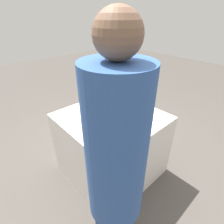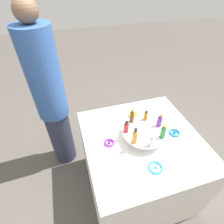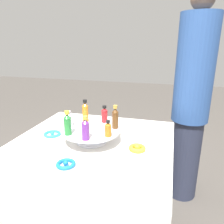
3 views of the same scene
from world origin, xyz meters
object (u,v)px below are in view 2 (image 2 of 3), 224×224
ribbon_bow_gold (133,115)px  ribbon_bow_blue (175,133)px  bottle_amber (146,116)px  bottle_orange (135,137)px  bottle_red (126,127)px  bottle_clear (152,141)px  display_stand (144,133)px  bottle_brown (132,116)px  ribbon_bow_purple (109,143)px  bottle_purple (160,120)px  ribbon_bow_teal (156,167)px  person_figure (51,101)px  bottle_green (163,132)px

ribbon_bow_gold → ribbon_bow_blue: 0.39m
bottle_amber → bottle_orange: size_ratio=0.64×
bottle_red → bottle_clear: bearing=-144.7°
display_stand → ribbon_bow_gold: size_ratio=3.64×
bottle_amber → ribbon_bow_gold: 0.19m
bottle_brown → ribbon_bow_purple: bottle_brown is taller
bottle_purple → bottle_red: size_ratio=1.20×
bottle_red → ribbon_bow_teal: bearing=-161.0°
bottle_purple → person_figure: 0.98m
bottle_amber → ribbon_bow_teal: bearing=166.6°
bottle_green → ribbon_bow_purple: bearing=72.4°
bottle_purple → bottle_orange: bottle_orange is taller
bottle_clear → ribbon_bow_blue: size_ratio=1.02×
bottle_clear → display_stand: bearing=-3.3°
bottle_clear → bottle_red: (0.18, 0.13, 0.01)m
bottle_orange → ribbon_bow_purple: bearing=56.2°
bottle_green → ribbon_bow_gold: size_ratio=1.45×
bottle_clear → ribbon_bow_purple: size_ratio=1.11×
bottle_clear → bottle_green: (0.05, -0.11, 0.02)m
bottle_green → ribbon_bow_gold: (0.36, 0.08, -0.13)m
bottle_purple → bottle_orange: 0.27m
bottle_orange → ribbon_bow_blue: (0.05, -0.39, -0.14)m
display_stand → person_figure: person_figure is taller
bottle_clear → bottle_green: size_ratio=0.71×
display_stand → bottle_purple: bottle_purple is taller
ribbon_bow_purple → ribbon_bow_blue: size_ratio=0.92×
bottle_clear → ribbon_bow_blue: bearing=-68.2°
bottle_red → ribbon_bow_purple: 0.18m
bottle_clear → bottle_orange: bearing=61.0°
bottle_amber → bottle_brown: (0.01, 0.12, 0.02)m
bottle_clear → bottle_purple: size_ratio=0.75×
bottle_red → person_figure: size_ratio=0.06×
display_stand → ribbon_bow_gold: bearing=-5.5°
bottle_orange → ribbon_bow_blue: bearing=-82.1°
ribbon_bow_gold → person_figure: size_ratio=0.06×
bottle_green → bottle_brown: (0.22, 0.16, 0.00)m
ribbon_bow_gold → bottle_brown: bearing=151.1°
ribbon_bow_blue → person_figure: (0.61, 0.94, 0.09)m
ribbon_bow_gold → ribbon_bow_teal: bearing=174.5°
bottle_purple → ribbon_bow_blue: bearing=-110.1°
bottle_green → bottle_amber: bottle_green is taller
ribbon_bow_teal → ribbon_bow_blue: bearing=-50.5°
bottle_green → bottle_amber: size_ratio=1.49×
display_stand → person_figure: size_ratio=0.20×
bottle_green → bottle_amber: bearing=9.6°
bottle_purple → ribbon_bow_gold: 0.30m
bottle_green → bottle_clear: bearing=112.4°
display_stand → ribbon_bow_gold: (0.27, -0.03, -0.04)m
bottle_orange → bottle_brown: bearing=-16.1°
ribbon_bow_purple → bottle_amber: bearing=-74.4°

